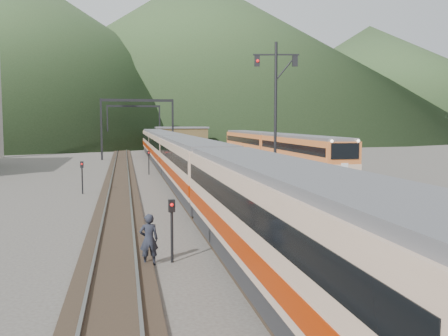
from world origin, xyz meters
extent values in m
plane|color=#47423D|center=(0.00, 0.00, 0.00)|extent=(400.00, 400.00, 0.00)
cube|color=black|center=(0.00, 40.00, 0.06)|extent=(2.60, 200.00, 0.12)
cube|color=slate|center=(-0.72, 40.00, 0.16)|extent=(0.10, 200.00, 0.14)
cube|color=slate|center=(0.72, 40.00, 0.16)|extent=(0.10, 200.00, 0.14)
cube|color=black|center=(-5.00, 40.00, 0.06)|extent=(2.60, 200.00, 0.12)
cube|color=slate|center=(-5.72, 40.00, 0.16)|extent=(0.10, 200.00, 0.14)
cube|color=slate|center=(-4.28, 40.00, 0.16)|extent=(0.10, 200.00, 0.14)
cube|color=black|center=(11.50, 40.00, 0.06)|extent=(2.60, 200.00, 0.12)
cube|color=slate|center=(10.78, 40.00, 0.16)|extent=(0.10, 200.00, 0.14)
cube|color=slate|center=(12.22, 40.00, 0.16)|extent=(0.10, 200.00, 0.14)
cube|color=gray|center=(5.60, 38.00, 0.50)|extent=(8.00, 100.00, 1.00)
cube|color=black|center=(-7.50, 55.00, 4.00)|extent=(0.25, 0.25, 8.00)
cube|color=black|center=(1.80, 55.00, 4.00)|extent=(0.25, 0.25, 8.00)
cube|color=black|center=(-2.85, 55.00, 7.80)|extent=(9.30, 0.22, 0.35)
cube|color=black|center=(-7.50, 80.00, 4.00)|extent=(0.25, 0.25, 8.00)
cube|color=black|center=(1.80, 80.00, 4.00)|extent=(0.25, 0.25, 8.00)
cube|color=black|center=(-2.85, 80.00, 7.80)|extent=(9.30, 0.22, 0.35)
cube|color=brown|center=(5.60, 78.00, 2.40)|extent=(9.00, 4.00, 2.80)
cube|color=slate|center=(5.60, 78.00, 3.95)|extent=(9.40, 4.40, 0.30)
cone|color=#294020|center=(-40.00, 190.00, 30.00)|extent=(180.00, 180.00, 60.00)
cone|color=#294020|center=(30.00, 230.00, 37.50)|extent=(220.00, 220.00, 75.00)
cone|color=#294020|center=(110.00, 210.00, 25.00)|extent=(160.00, 160.00, 50.00)
cube|color=tan|center=(0.00, 2.01, 2.05)|extent=(2.98, 20.03, 3.64)
cube|color=tan|center=(0.00, 22.54, 2.05)|extent=(2.98, 20.03, 3.64)
cube|color=tan|center=(0.00, 43.07, 2.05)|extent=(2.98, 20.03, 3.64)
cube|color=tan|center=(0.00, 63.60, 2.05)|extent=(2.98, 20.03, 3.64)
cube|color=#C5662E|center=(11.50, 31.72, 1.89)|extent=(2.71, 18.24, 3.31)
cube|color=#C5662E|center=(11.50, 50.46, 1.89)|extent=(2.71, 18.24, 3.31)
cylinder|color=black|center=(2.54, 11.13, 4.89)|extent=(0.14, 0.14, 7.78)
cube|color=black|center=(2.54, 11.13, 8.18)|extent=(2.17, 0.50, 0.07)
cube|color=black|center=(1.66, 11.30, 7.88)|extent=(0.28, 0.23, 0.50)
cube|color=black|center=(3.42, 10.95, 7.88)|extent=(0.28, 0.23, 0.50)
cylinder|color=black|center=(-3.00, 5.50, 1.00)|extent=(0.10, 0.10, 2.00)
cube|color=black|center=(-3.00, 5.50, 2.05)|extent=(0.25, 0.20, 0.45)
cylinder|color=black|center=(-2.36, 35.61, 1.00)|extent=(0.10, 0.10, 2.00)
cube|color=black|center=(-2.36, 35.61, 2.05)|extent=(0.23, 0.17, 0.45)
cylinder|color=black|center=(-7.51, 23.66, 1.00)|extent=(0.10, 0.10, 2.00)
cube|color=black|center=(-7.51, 23.66, 2.05)|extent=(0.22, 0.16, 0.45)
imported|color=#1E222C|center=(-3.82, 5.33, 0.91)|extent=(0.70, 0.49, 1.82)
camera|label=1|loc=(-4.60, -11.95, 5.02)|focal=40.00mm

